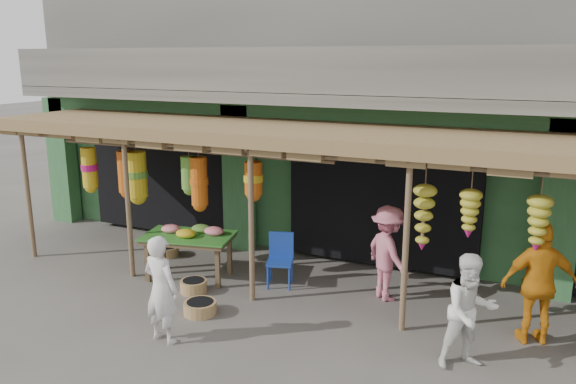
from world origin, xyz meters
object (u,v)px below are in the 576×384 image
at_px(flower_table, 190,237).
at_px(person_front, 161,289).
at_px(person_shopper, 388,253).
at_px(person_vendor, 539,283).
at_px(blue_chair, 280,256).
at_px(person_right, 470,312).

bearing_deg(flower_table, person_front, -77.70).
relative_size(person_front, person_shopper, 0.98).
distance_m(person_vendor, person_shopper, 2.35).
bearing_deg(person_vendor, flower_table, -21.66).
height_order(person_vendor, person_shopper, person_vendor).
bearing_deg(blue_chair, person_right, -41.63).
height_order(person_front, person_shopper, person_shopper).
xyz_separation_m(flower_table, blue_chair, (1.61, 0.41, -0.26)).
distance_m(person_front, person_vendor, 5.25).
bearing_deg(person_vendor, person_right, 32.01).
xyz_separation_m(person_front, person_right, (4.00, 1.09, -0.01)).
bearing_deg(person_right, person_front, 160.30).
distance_m(blue_chair, person_right, 3.68).
bearing_deg(person_vendor, blue_chair, -27.24).
xyz_separation_m(person_front, person_vendor, (4.78, 2.16, 0.10)).
xyz_separation_m(flower_table, person_front, (0.99, -2.14, 0.01)).
distance_m(flower_table, blue_chair, 1.69).
bearing_deg(person_front, person_shopper, -125.18).
xyz_separation_m(flower_table, person_vendor, (5.77, 0.02, 0.11)).
relative_size(person_front, person_right, 1.02).
bearing_deg(person_front, blue_chair, -96.41).
height_order(blue_chair, person_vendor, person_vendor).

